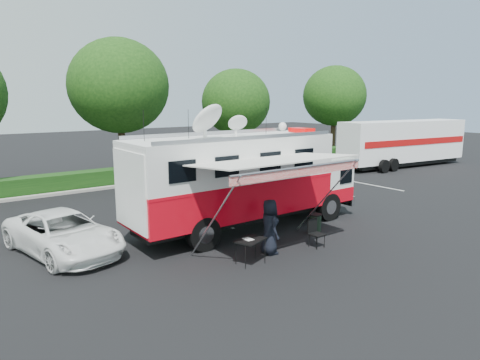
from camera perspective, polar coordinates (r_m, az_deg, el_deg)
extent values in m
plane|color=black|center=(17.44, 0.99, -6.39)|extent=(120.00, 120.00, 0.00)
cube|color=#9E998E|center=(28.49, -6.25, 0.41)|extent=(60.00, 0.35, 0.15)
cube|color=black|center=(29.19, -7.17, 1.48)|extent=(60.00, 1.20, 1.00)
cylinder|color=black|center=(28.22, -15.47, 4.75)|extent=(0.44, 0.44, 4.80)
ellipsoid|color=#14380F|center=(28.11, -15.83, 11.97)|extent=(6.14, 6.14, 5.84)
cylinder|color=black|center=(32.62, -0.54, 5.18)|extent=(0.44, 0.44, 4.00)
ellipsoid|color=#14380F|center=(32.48, -0.54, 10.38)|extent=(5.12, 5.12, 4.86)
cylinder|color=black|center=(40.09, 12.31, 6.24)|extent=(0.44, 0.44, 4.40)
ellipsoid|color=#14380F|center=(39.99, 12.49, 10.90)|extent=(5.63, 5.63, 5.35)
cube|color=silver|center=(17.35, -22.91, -7.33)|extent=(0.12, 5.50, 0.01)
cube|color=silver|center=(19.55, -5.60, -4.55)|extent=(0.12, 5.50, 0.01)
cube|color=silver|center=(23.13, 7.20, -2.19)|extent=(0.12, 5.50, 0.01)
cube|color=silver|center=(27.57, 16.21, -0.45)|extent=(0.12, 5.50, 0.01)
cube|color=black|center=(17.28, 1.00, -4.50)|extent=(9.34, 1.52, 0.33)
cylinder|color=black|center=(18.76, 11.70, -3.50)|extent=(1.19, 0.35, 1.19)
cylinder|color=black|center=(20.36, 6.67, -2.23)|extent=(1.19, 0.35, 1.19)
cylinder|color=black|center=(14.78, -4.85, -7.16)|extent=(1.19, 0.35, 1.19)
cylinder|color=black|center=(16.78, -9.21, -5.10)|extent=(1.19, 0.35, 1.19)
cube|color=silver|center=(20.58, 11.93, -2.10)|extent=(0.22, 2.71, 0.43)
cube|color=white|center=(19.79, 10.49, 0.49)|extent=(1.52, 2.71, 1.85)
cube|color=red|center=(19.91, 10.42, -1.35)|extent=(1.54, 2.73, 0.60)
cube|color=black|center=(20.25, 11.87, 1.61)|extent=(0.13, 2.41, 0.76)
cube|color=red|center=(16.64, -1.06, -2.20)|extent=(8.25, 2.71, 1.30)
cube|color=red|center=(16.50, -1.07, 0.01)|extent=(8.27, 2.73, 0.11)
cube|color=white|center=(16.37, -1.08, 2.81)|extent=(8.25, 2.71, 1.52)
cube|color=silver|center=(16.28, -1.09, 5.61)|extent=(8.25, 2.71, 0.09)
cube|color=#CC0505|center=(18.67, 8.20, 6.62)|extent=(0.60, 1.03, 0.17)
sphere|color=white|center=(19.37, 5.69, 7.14)|extent=(0.37, 0.37, 0.37)
ellipsoid|color=silver|center=(15.43, -4.38, 8.17)|extent=(1.30, 1.30, 0.39)
ellipsoid|color=silver|center=(16.68, -0.31, 7.64)|extent=(0.76, 0.76, 0.22)
cylinder|color=black|center=(14.93, -12.71, 7.03)|extent=(0.02, 0.02, 1.09)
cylinder|color=black|center=(15.72, -6.89, 7.38)|extent=(0.02, 0.02, 1.09)
cylinder|color=black|center=(17.86, 3.51, 7.82)|extent=(0.02, 0.02, 1.09)
cube|color=silver|center=(14.14, 4.53, 2.64)|extent=(5.43, 2.60, 0.22)
cube|color=red|center=(13.25, 8.18, 1.17)|extent=(5.43, 0.04, 0.30)
cylinder|color=#B2B2B7|center=(13.21, 8.26, 1.72)|extent=(5.43, 0.07, 0.07)
cylinder|color=#B2B2B7|center=(12.95, -3.61, -5.34)|extent=(0.05, 2.79, 3.13)
cylinder|color=#B2B2B7|center=(16.09, 11.23, -2.34)|extent=(0.05, 2.79, 3.13)
imported|color=white|center=(15.85, -22.34, -8.99)|extent=(3.28, 5.40, 1.40)
imported|color=black|center=(14.70, 3.91, -9.72)|extent=(0.80, 1.03, 1.87)
cube|color=black|center=(13.52, 1.41, -8.01)|extent=(1.12, 0.95, 0.04)
cylinder|color=black|center=(13.25, 0.72, -10.22)|extent=(0.02, 0.02, 0.79)
cylinder|color=black|center=(13.61, -0.56, -9.63)|extent=(0.02, 0.02, 0.79)
cylinder|color=black|center=(13.71, 3.36, -9.50)|extent=(0.02, 0.02, 0.79)
cylinder|color=black|center=(14.07, 2.05, -8.96)|extent=(0.02, 0.02, 0.79)
cube|color=silver|center=(13.52, 1.11, -7.89)|extent=(0.25, 0.34, 0.01)
cube|color=black|center=(15.33, 10.23, -7.15)|extent=(0.49, 0.49, 0.04)
cube|color=black|center=(15.41, 9.62, -6.03)|extent=(0.47, 0.06, 0.52)
cylinder|color=black|center=(15.15, 10.23, -8.30)|extent=(0.02, 0.02, 0.47)
cylinder|color=black|center=(15.39, 9.20, -7.96)|extent=(0.02, 0.02, 0.47)
cylinder|color=black|center=(15.42, 11.19, -8.00)|extent=(0.02, 0.02, 0.47)
cylinder|color=black|center=(15.65, 10.17, -7.67)|extent=(0.02, 0.02, 0.47)
cylinder|color=black|center=(16.98, 9.98, -5.77)|extent=(0.46, 0.46, 0.71)
cylinder|color=black|center=(16.88, 10.02, -4.55)|extent=(0.50, 0.50, 0.04)
cube|color=white|center=(35.50, 20.93, 4.92)|extent=(11.64, 3.89, 3.05)
cube|color=#B20C0C|center=(34.87, 22.61, 4.71)|extent=(10.76, 1.50, 0.48)
cube|color=black|center=(35.68, 20.76, 2.26)|extent=(10.66, 3.48, 0.29)
cylinder|color=black|center=(31.94, 18.67, 1.74)|extent=(0.95, 0.29, 0.95)
cylinder|color=black|center=(33.15, 15.70, 2.21)|extent=(0.95, 0.29, 0.95)
cylinder|color=black|center=(32.88, 19.80, 1.91)|extent=(0.95, 0.29, 0.95)
cylinder|color=black|center=(34.06, 16.87, 2.37)|extent=(0.95, 0.29, 0.95)
cylinder|color=black|center=(38.84, 25.48, 2.76)|extent=(0.95, 0.29, 0.95)
cylinder|color=black|center=(39.84, 22.83, 3.13)|extent=(0.95, 0.29, 0.95)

